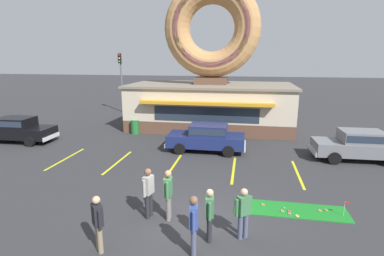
{
  "coord_description": "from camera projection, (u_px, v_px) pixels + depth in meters",
  "views": [
    {
      "loc": [
        1.6,
        -8.88,
        5.33
      ],
      "look_at": [
        -0.92,
        5.0,
        2.0
      ],
      "focal_mm": 28.0,
      "sensor_mm": 36.0,
      "label": 1
    }
  ],
  "objects": [
    {
      "name": "mini_donut_mid_right",
      "position": [
        297.0,
        216.0,
        10.23
      ],
      "size": [
        0.13,
        0.13,
        0.04
      ],
      "primitive_type": "torus",
      "color": "#E5C666",
      "rests_on": "putting_mat"
    },
    {
      "name": "pedestrian_hooded_kid",
      "position": [
        168.0,
        192.0,
        9.92
      ],
      "size": [
        0.28,
        0.59,
        1.74
      ],
      "color": "slate",
      "rests_on": "ground"
    },
    {
      "name": "trash_bin",
      "position": [
        135.0,
        127.0,
        21.36
      ],
      "size": [
        0.57,
        0.57,
        0.97
      ],
      "color": "#1E662D",
      "rests_on": "ground"
    },
    {
      "name": "putting_mat",
      "position": [
        290.0,
        210.0,
        10.7
      ],
      "size": [
        3.95,
        1.16,
        0.03
      ],
      "primitive_type": "cube",
      "color": "#197523",
      "rests_on": "ground"
    },
    {
      "name": "pedestrian_leather_jacket_man",
      "position": [
        98.0,
        221.0,
        8.25
      ],
      "size": [
        0.43,
        0.47,
        1.67
      ],
      "color": "#7F7056",
      "rests_on": "ground"
    },
    {
      "name": "pedestrian_crossing_woman",
      "position": [
        148.0,
        190.0,
        10.04
      ],
      "size": [
        0.32,
        0.58,
        1.76
      ],
      "color": "#232328",
      "rests_on": "ground"
    },
    {
      "name": "mini_donut_far_left",
      "position": [
        263.0,
        205.0,
        11.02
      ],
      "size": [
        0.13,
        0.13,
        0.04
      ],
      "primitive_type": "torus",
      "color": "#D17F47",
      "rests_on": "putting_mat"
    },
    {
      "name": "car_black",
      "position": [
        18.0,
        129.0,
        19.23
      ],
      "size": [
        4.61,
        2.08,
        1.6
      ],
      "color": "black",
      "rests_on": "ground"
    },
    {
      "name": "parking_stripe_mid_right",
      "position": [
        298.0,
        174.0,
        14.07
      ],
      "size": [
        0.12,
        3.6,
        0.01
      ],
      "primitive_type": "cube",
      "color": "yellow",
      "rests_on": "ground"
    },
    {
      "name": "parking_stripe_mid_left",
      "position": [
        174.0,
        166.0,
        15.11
      ],
      "size": [
        0.12,
        3.6,
        0.01
      ],
      "primitive_type": "cube",
      "color": "yellow",
      "rests_on": "ground"
    },
    {
      "name": "parking_stripe_centre",
      "position": [
        234.0,
        170.0,
        14.59
      ],
      "size": [
        0.12,
        3.6,
        0.01
      ],
      "primitive_type": "cube",
      "color": "yellow",
      "rests_on": "ground"
    },
    {
      "name": "golf_ball",
      "position": [
        284.0,
        208.0,
        10.77
      ],
      "size": [
        0.04,
        0.04,
        0.04
      ],
      "primitive_type": "sphere",
      "color": "white",
      "rests_on": "putting_mat"
    },
    {
      "name": "car_navy",
      "position": [
        207.0,
        137.0,
        17.29
      ],
      "size": [
        4.57,
        1.99,
        1.6
      ],
      "color": "navy",
      "rests_on": "ground"
    },
    {
      "name": "donut_shop_building",
      "position": [
        211.0,
        79.0,
        22.68
      ],
      "size": [
        12.3,
        6.75,
        10.96
      ],
      "color": "brown",
      "rests_on": "ground"
    },
    {
      "name": "putting_flag_pin",
      "position": [
        346.0,
        205.0,
        10.16
      ],
      "size": [
        0.13,
        0.01,
        0.55
      ],
      "color": "silver",
      "rests_on": "putting_mat"
    },
    {
      "name": "pedestrian_blue_sweater_man",
      "position": [
        243.0,
        211.0,
        8.86
      ],
      "size": [
        0.49,
        0.42,
        1.61
      ],
      "color": "#474C66",
      "rests_on": "ground"
    },
    {
      "name": "traffic_light_pole",
      "position": [
        121.0,
        75.0,
        29.1
      ],
      "size": [
        0.28,
        0.47,
        5.8
      ],
      "color": "#595B60",
      "rests_on": "ground"
    },
    {
      "name": "ground_plane",
      "position": [
        192.0,
        221.0,
        10.0
      ],
      "size": [
        160.0,
        160.0,
        0.0
      ],
      "primitive_type": "plane",
      "color": "#2D2D30"
    },
    {
      "name": "car_grey",
      "position": [
        359.0,
        144.0,
        15.77
      ],
      "size": [
        4.61,
        2.09,
        1.6
      ],
      "color": "slate",
      "rests_on": "ground"
    },
    {
      "name": "mini_donut_mid_centre",
      "position": [
        289.0,
        211.0,
        10.55
      ],
      "size": [
        0.13,
        0.13,
        0.04
      ],
      "primitive_type": "torus",
      "color": "brown",
      "rests_on": "putting_mat"
    },
    {
      "name": "pedestrian_clipboard_woman",
      "position": [
        210.0,
        212.0,
        8.75
      ],
      "size": [
        0.29,
        0.59,
        1.64
      ],
      "color": "#232328",
      "rests_on": "ground"
    },
    {
      "name": "mini_donut_near_right",
      "position": [
        282.0,
        211.0,
        10.56
      ],
      "size": [
        0.13,
        0.13,
        0.04
      ],
      "primitive_type": "torus",
      "color": "#D17F47",
      "rests_on": "putting_mat"
    },
    {
      "name": "mini_donut_far_centre",
      "position": [
        326.0,
        210.0,
        10.62
      ],
      "size": [
        0.13,
        0.13,
        0.04
      ],
      "primitive_type": "torus",
      "color": "#A5724C",
      "rests_on": "putting_mat"
    },
    {
      "name": "parking_stripe_far_left",
      "position": [
        66.0,
        159.0,
        16.16
      ],
      "size": [
        0.12,
        3.6,
        0.01
      ],
      "primitive_type": "cube",
      "color": "yellow",
      "rests_on": "ground"
    },
    {
      "name": "parking_stripe_left",
      "position": [
        118.0,
        162.0,
        15.64
      ],
      "size": [
        0.12,
        3.6,
        0.01
      ],
      "primitive_type": "cube",
      "color": "yellow",
      "rests_on": "ground"
    },
    {
      "name": "mini_donut_near_left",
      "position": [
        320.0,
        211.0,
        10.59
      ],
      "size": [
        0.13,
        0.13,
        0.04
      ],
      "primitive_type": "torus",
      "color": "#D17F47",
      "rests_on": "putting_mat"
    },
    {
      "name": "pedestrian_beanie_man",
      "position": [
        194.0,
        223.0,
        8.08
      ],
      "size": [
        0.3,
        0.59,
        1.75
      ],
      "color": "#474C66",
      "rests_on": "ground"
    },
    {
      "name": "mini_donut_mid_left",
      "position": [
        289.0,
        213.0,
        10.4
      ],
      "size": [
        0.13,
        0.13,
        0.04
      ],
      "primitive_type": "torus",
      "color": "#D8667F",
      "rests_on": "putting_mat"
    }
  ]
}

